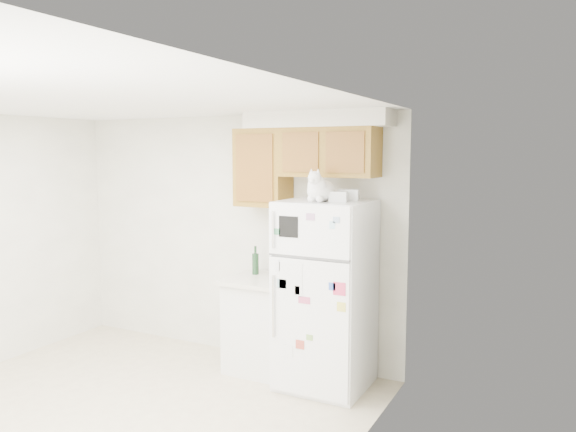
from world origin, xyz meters
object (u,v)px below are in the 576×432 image
Objects in this scene: bottle_green at (255,260)px; refrigerator at (325,294)px; cat at (320,189)px; base_counter at (263,324)px; storage_box_back at (349,195)px; storage_box_front at (338,197)px; bottle_amber at (274,263)px.

refrigerator is at bearing -11.73° from bottle_green.
refrigerator is 0.97m from cat.
storage_box_back is at bearing 0.63° from base_counter.
storage_box_front is (0.15, 0.05, -0.06)m from cat.
bottle_amber is (-0.62, 0.29, -0.75)m from cat.
bottle_green is at bearing 144.94° from base_counter.
base_counter is 3.25× the size of bottle_green.
refrigerator is 6.00× the size of bottle_green.
refrigerator reaches higher than bottle_green.
refrigerator is 6.26× the size of bottle_amber.
storage_box_front is 1.22m from bottle_green.
cat is (0.68, -0.19, 1.35)m from base_counter.
cat is 2.31× the size of storage_box_back.
refrigerator is 4.09× the size of cat.
bottle_green is (-0.14, 0.10, 0.60)m from base_counter.
bottle_amber is (0.07, 0.09, 0.59)m from base_counter.
base_counter is 5.11× the size of storage_box_back.
refrigerator is 0.79m from base_counter.
bottle_green is at bearing 162.67° from storage_box_back.
storage_box_back is at bearing -6.04° from bottle_amber.
storage_box_back reaches higher than base_counter.
storage_box_front is at bearing 17.12° from cat.
bottle_amber is at bearing 164.91° from refrigerator.
base_counter is 1.55m from storage_box_back.
bottle_amber is at bearing 161.68° from storage_box_back.
storage_box_front is 0.53× the size of bottle_green.
refrigerator is 0.87m from bottle_green.
bottle_green is 1.04× the size of bottle_amber.
storage_box_front is at bearing -113.87° from storage_box_back.
bottle_green is at bearing 160.41° from cat.
base_counter is 0.60m from bottle_amber.
base_counter is 2.22× the size of cat.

